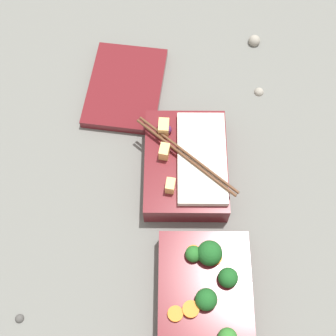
# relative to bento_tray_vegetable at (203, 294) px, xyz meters

# --- Properties ---
(ground_plane) EXTENTS (3.00, 3.00, 0.00)m
(ground_plane) POSITION_rel_bento_tray_vegetable_xyz_m (0.11, -0.00, -0.03)
(ground_plane) COLOR slate
(bento_tray_vegetable) EXTENTS (0.20, 0.15, 0.08)m
(bento_tray_vegetable) POSITION_rel_bento_tray_vegetable_xyz_m (0.00, 0.00, 0.00)
(bento_tray_vegetable) COLOR maroon
(bento_tray_vegetable) RESTS_ON ground_plane
(bento_tray_rice) EXTENTS (0.20, 0.18, 0.07)m
(bento_tray_rice) POSITION_rel_bento_tray_vegetable_xyz_m (0.23, 0.02, 0.00)
(bento_tray_rice) COLOR maroon
(bento_tray_rice) RESTS_ON ground_plane
(bento_lid) EXTENTS (0.21, 0.17, 0.02)m
(bento_lid) POSITION_rel_bento_tray_vegetable_xyz_m (0.41, 0.14, -0.02)
(bento_lid) COLOR maroon
(bento_lid) RESTS_ON ground_plane
(pebble_0) EXTENTS (0.02, 0.02, 0.02)m
(pebble_0) POSITION_rel_bento_tray_vegetable_xyz_m (0.53, -0.13, -0.02)
(pebble_0) COLOR gray
(pebble_0) RESTS_ON ground_plane
(pebble_1) EXTENTS (0.01, 0.01, 0.01)m
(pebble_1) POSITION_rel_bento_tray_vegetable_xyz_m (-0.03, 0.29, -0.02)
(pebble_1) COLOR #474442
(pebble_1) RESTS_ON ground_plane
(pebble_2) EXTENTS (0.02, 0.02, 0.02)m
(pebble_2) POSITION_rel_bento_tray_vegetable_xyz_m (0.40, -0.13, -0.02)
(pebble_2) COLOR gray
(pebble_2) RESTS_ON ground_plane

